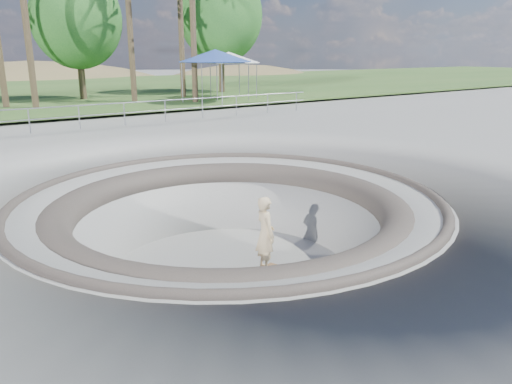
# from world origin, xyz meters

# --- Properties ---
(ground) EXTENTS (180.00, 180.00, 0.00)m
(ground) POSITION_xyz_m (0.00, 0.00, 0.00)
(ground) COLOR gray
(ground) RESTS_ON ground
(skate_bowl) EXTENTS (14.00, 14.00, 4.10)m
(skate_bowl) POSITION_xyz_m (0.00, 0.00, -1.83)
(skate_bowl) COLOR gray
(skate_bowl) RESTS_ON ground
(distant_hills) EXTENTS (103.20, 45.00, 28.60)m
(distant_hills) POSITION_xyz_m (3.78, 57.17, -7.02)
(distant_hills) COLOR olive
(distant_hills) RESTS_ON ground
(safety_railing) EXTENTS (25.00, 0.06, 1.03)m
(safety_railing) POSITION_xyz_m (0.00, 12.00, 0.69)
(safety_railing) COLOR gray
(safety_railing) RESTS_ON ground
(skateboard) EXTENTS (0.90, 0.53, 0.09)m
(skateboard) POSITION_xyz_m (0.64, -0.64, -1.83)
(skateboard) COLOR #99623D
(skateboard) RESTS_ON ground
(skater) EXTENTS (0.58, 0.76, 1.89)m
(skater) POSITION_xyz_m (0.64, -0.64, -0.86)
(skater) COLOR #D8BB8C
(skater) RESTS_ON skateboard
(canopy_white) EXTENTS (5.99, 5.99, 3.07)m
(canopy_white) POSITION_xyz_m (12.51, 19.92, 2.96)
(canopy_white) COLOR gray
(canopy_white) RESTS_ON ground
(canopy_blue) EXTENTS (5.82, 5.82, 3.22)m
(canopy_blue) POSITION_xyz_m (10.38, 18.05, 3.10)
(canopy_blue) COLOR gray
(canopy_blue) RESTS_ON ground
(bushy_tree_mid) EXTENTS (5.82, 5.29, 8.39)m
(bushy_tree_mid) POSITION_xyz_m (3.93, 24.58, 5.37)
(bushy_tree_mid) COLOR brown
(bushy_tree_mid) RESTS_ON ground
(bushy_tree_right) EXTENTS (6.54, 5.95, 9.44)m
(bushy_tree_right) POSITION_xyz_m (14.76, 24.53, 6.03)
(bushy_tree_right) COLOR brown
(bushy_tree_right) RESTS_ON ground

